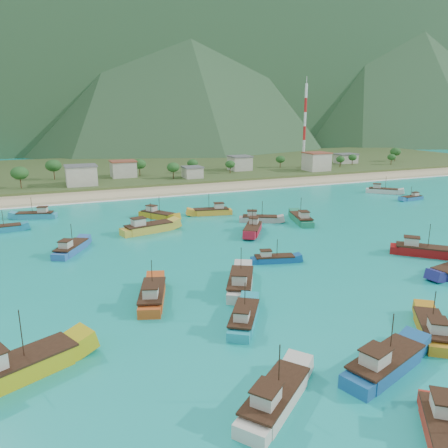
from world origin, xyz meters
name	(u,v)px	position (x,y,z in m)	size (l,w,h in m)	color
ground	(266,261)	(0.00, 0.00, 0.00)	(600.00, 600.00, 0.00)	#0D9086
beach	(160,192)	(0.00, 79.00, 0.00)	(400.00, 18.00, 1.20)	beige
land	(127,170)	(0.00, 140.00, 0.00)	(400.00, 110.00, 2.40)	#385123
surf_line	(167,196)	(0.00, 69.50, 0.00)	(400.00, 2.50, 0.08)	white
mountains	(49,24)	(-18.31, 403.81, 106.83)	(1520.00, 440.00, 260.00)	slate
village	(171,169)	(10.88, 101.62, 4.69)	(215.20, 28.85, 7.57)	beige
vegetation	(117,171)	(-10.47, 102.78, 4.94)	(276.18, 25.80, 7.94)	#235623
radio_tower	(305,126)	(77.05, 108.00, 20.52)	(1.20, 1.20, 37.84)	red
boat_0	(447,437)	(-7.97, -47.00, 0.75)	(8.99, 10.34, 6.29)	#AB281B
boat_2	(16,370)	(-41.80, -22.78, 1.05)	(13.83, 9.18, 7.92)	#B2A613
boat_3	(71,249)	(-33.43, 19.48, 0.71)	(7.84, 10.40, 6.08)	#275CA6
boat_4	(382,191)	(69.84, 46.75, 0.74)	(9.70, 9.56, 6.21)	beige
boat_7	(301,219)	(21.91, 22.52, 0.81)	(6.27, 11.68, 6.62)	#197654
boat_8	(259,219)	(12.44, 27.35, 0.65)	(9.99, 6.97, 5.75)	#A79D97
boat_10	(422,251)	(29.66, -8.64, 0.84)	(10.62, 10.41, 6.78)	maroon
boat_11	(253,230)	(6.41, 18.75, 0.74)	(8.49, 10.51, 6.25)	#A91528
boat_12	(152,297)	(-24.06, -9.51, 0.81)	(6.67, 11.67, 6.62)	#BA4819
boat_13	(273,260)	(0.92, -1.01, 0.48)	(8.48, 4.46, 4.81)	#0F4D90
boat_15	(384,365)	(-5.35, -36.75, 0.88)	(12.33, 7.07, 6.99)	#195596
boat_16	(36,216)	(-39.87, 53.32, 0.69)	(10.52, 5.74, 5.96)	teal
boat_17	(275,400)	(-19.00, -37.21, 0.80)	(10.80, 9.40, 6.56)	beige
boat_18	(212,212)	(4.28, 39.38, 0.74)	(10.91, 5.08, 6.21)	orange
boat_19	(157,215)	(-10.41, 41.25, 0.74)	(8.44, 10.48, 6.22)	#C28818
boat_20	(1,229)	(-47.46, 41.96, 0.63)	(9.68, 3.53, 5.61)	#157697
boat_21	(244,319)	(-14.59, -20.98, 0.69)	(8.03, 10.03, 5.94)	teal
boat_22	(433,331)	(5.86, -32.89, 0.71)	(8.56, 10.10, 6.09)	#B57A19
boat_23	(148,228)	(-15.94, 28.37, 0.93)	(12.81, 6.31, 7.27)	gold
boat_26	(412,198)	(70.17, 33.99, 0.47)	(8.22, 3.12, 4.74)	#2066A6
boat_27	(240,284)	(-10.08, -10.18, 0.88)	(8.74, 12.05, 6.99)	beige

